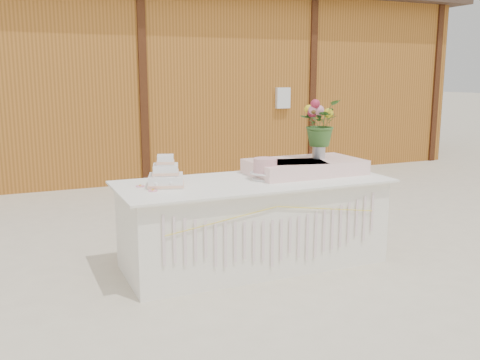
% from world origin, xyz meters
% --- Properties ---
extents(ground, '(80.00, 80.00, 0.00)m').
position_xyz_m(ground, '(0.00, 0.00, 0.00)').
color(ground, beige).
rests_on(ground, ground).
extents(barn, '(12.60, 4.60, 3.30)m').
position_xyz_m(barn, '(-0.01, 5.99, 1.68)').
color(barn, '#A16121').
rests_on(barn, ground).
extents(cake_table, '(2.40, 1.00, 0.77)m').
position_xyz_m(cake_table, '(0.00, -0.00, 0.39)').
color(cake_table, white).
rests_on(cake_table, ground).
extents(wedding_cake, '(0.37, 0.37, 0.26)m').
position_xyz_m(wedding_cake, '(-0.77, 0.07, 0.86)').
color(wedding_cake, white).
rests_on(wedding_cake, cake_table).
extents(pink_cake_stand, '(0.27, 0.27, 0.19)m').
position_xyz_m(pink_cake_stand, '(0.11, -0.01, 0.88)').
color(pink_cake_stand, white).
rests_on(pink_cake_stand, cake_table).
extents(satin_runner, '(1.06, 0.62, 0.13)m').
position_xyz_m(satin_runner, '(0.58, 0.11, 0.84)').
color(satin_runner, '#FBD0CA').
rests_on(satin_runner, cake_table).
extents(flower_vase, '(0.12, 0.12, 0.17)m').
position_xyz_m(flower_vase, '(0.74, 0.13, 0.99)').
color(flower_vase, '#B5B5BA').
rests_on(flower_vase, satin_runner).
extents(bouquet, '(0.52, 0.51, 0.43)m').
position_xyz_m(bouquet, '(0.74, 0.13, 1.29)').
color(bouquet, '#355E25').
rests_on(bouquet, flower_vase).
extents(loose_flowers, '(0.17, 0.36, 0.02)m').
position_xyz_m(loose_flowers, '(-0.94, 0.07, 0.78)').
color(loose_flowers, pink).
rests_on(loose_flowers, cake_table).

